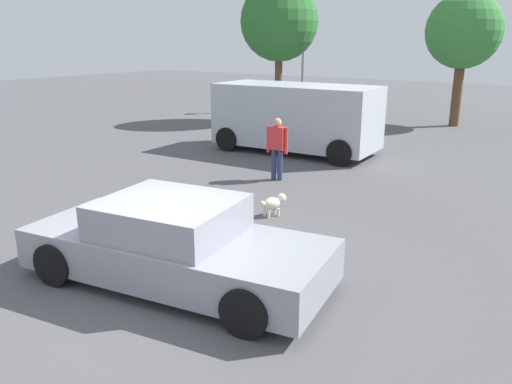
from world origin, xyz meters
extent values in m
plane|color=#515154|center=(0.00, 0.00, 0.00)|extent=(80.00, 80.00, 0.00)
cube|color=gray|center=(-0.01, 0.23, 0.46)|extent=(4.75, 2.51, 0.59)
cube|color=gray|center=(-0.11, 0.21, 1.00)|extent=(2.14, 1.94, 0.50)
cube|color=slate|center=(0.77, 0.36, 1.00)|extent=(0.31, 1.51, 0.42)
cube|color=slate|center=(-1.00, 0.06, 1.00)|extent=(0.31, 1.51, 0.42)
cylinder|color=black|center=(1.38, 1.32, 0.32)|extent=(0.67, 0.32, 0.64)
cylinder|color=black|center=(1.66, -0.35, 0.32)|extent=(0.67, 0.32, 0.64)
cylinder|color=black|center=(-1.69, 0.80, 0.32)|extent=(0.67, 0.32, 0.64)
cylinder|color=black|center=(-1.41, -0.87, 0.32)|extent=(0.67, 0.32, 0.64)
ellipsoid|color=beige|center=(-0.51, 3.47, 0.27)|extent=(0.37, 0.44, 0.25)
sphere|color=beige|center=(-0.42, 3.70, 0.34)|extent=(0.20, 0.20, 0.20)
sphere|color=beige|center=(-0.40, 3.76, 0.33)|extent=(0.09, 0.09, 0.09)
cylinder|color=beige|center=(-0.53, 3.61, 0.08)|extent=(0.06, 0.06, 0.16)
cylinder|color=beige|center=(-0.40, 3.56, 0.08)|extent=(0.06, 0.06, 0.16)
cylinder|color=beige|center=(-0.61, 3.38, 0.08)|extent=(0.06, 0.06, 0.16)
cylinder|color=beige|center=(-0.48, 3.33, 0.08)|extent=(0.06, 0.06, 0.16)
sphere|color=beige|center=(-0.59, 3.25, 0.31)|extent=(0.11, 0.11, 0.11)
cube|color=#B2B7C1|center=(-3.34, 9.08, 1.17)|extent=(5.20, 2.40, 1.90)
cube|color=slate|center=(-5.84, 8.92, 1.58)|extent=(0.16, 1.77, 0.76)
cylinder|color=black|center=(-5.22, 7.97, 0.38)|extent=(0.77, 0.30, 0.76)
cylinder|color=black|center=(-5.34, 9.94, 0.38)|extent=(0.77, 0.30, 0.76)
cylinder|color=black|center=(-1.34, 8.21, 0.38)|extent=(0.77, 0.30, 0.76)
cylinder|color=black|center=(-1.47, 10.19, 0.38)|extent=(0.77, 0.30, 0.76)
cylinder|color=navy|center=(-2.05, 5.87, 0.40)|extent=(0.13, 0.13, 0.80)
cylinder|color=navy|center=(-1.88, 5.90, 0.40)|extent=(0.13, 0.13, 0.80)
cube|color=red|center=(-1.96, 5.89, 1.08)|extent=(0.43, 0.30, 0.57)
cylinder|color=red|center=(-2.20, 5.84, 1.03)|extent=(0.09, 0.09, 0.67)
cylinder|color=red|center=(-1.73, 5.93, 1.03)|extent=(0.09, 0.09, 0.67)
sphere|color=tan|center=(-1.96, 5.89, 1.47)|extent=(0.22, 0.22, 0.22)
cylinder|color=gray|center=(-8.23, 17.80, 2.51)|extent=(0.14, 0.14, 5.02)
sphere|color=silver|center=(-8.23, 17.80, 5.15)|extent=(0.44, 0.44, 0.44)
cylinder|color=brown|center=(-7.31, 14.17, 1.48)|extent=(0.32, 0.32, 2.95)
sphere|color=#2D6B2D|center=(-7.31, 14.17, 4.18)|extent=(3.29, 3.29, 3.29)
cylinder|color=brown|center=(-0.63, 17.32, 1.34)|extent=(0.39, 0.39, 2.67)
sphere|color=#387F38|center=(-0.63, 17.32, 3.79)|extent=(2.98, 2.98, 2.98)
camera|label=1|loc=(4.92, -4.72, 3.45)|focal=35.81mm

